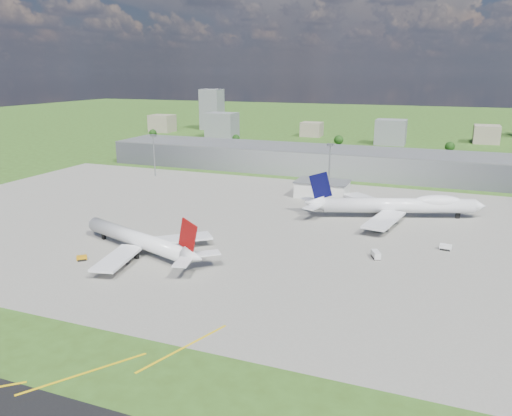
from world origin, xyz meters
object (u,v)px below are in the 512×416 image
(tug_yellow, at_px, (82,258))
(van_white_far, at_px, (446,247))
(airliner_blue_quad, at_px, (398,205))
(van_white_near, at_px, (376,255))
(airliner_red_twin, at_px, (140,241))

(tug_yellow, distance_m, van_white_far, 129.80)
(airliner_blue_quad, height_order, tug_yellow, airliner_blue_quad)
(van_white_near, bearing_deg, van_white_far, -76.15)
(airliner_red_twin, xyz_separation_m, van_white_far, (101.84, 42.95, -3.70))
(airliner_red_twin, relative_size, airliner_blue_quad, 0.82)
(airliner_blue_quad, bearing_deg, airliner_red_twin, -155.06)
(tug_yellow, bearing_deg, van_white_near, -19.89)
(airliner_blue_quad, distance_m, van_white_far, 42.11)
(airliner_red_twin, relative_size, tug_yellow, 16.45)
(van_white_near, height_order, van_white_far, van_white_near)
(tug_yellow, xyz_separation_m, van_white_near, (94.38, 38.85, 0.41))
(tug_yellow, bearing_deg, airliner_blue_quad, 1.68)
(airliner_red_twin, height_order, tug_yellow, airliner_red_twin)
(van_white_far, bearing_deg, airliner_blue_quad, 127.19)
(airliner_blue_quad, relative_size, van_white_near, 13.87)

